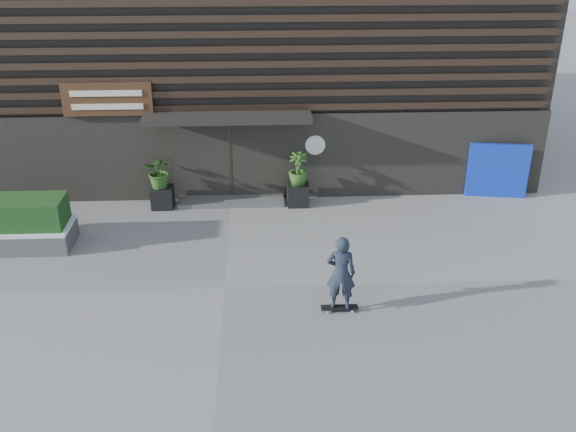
{
  "coord_description": "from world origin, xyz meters",
  "views": [
    {
      "loc": [
        0.84,
        -12.58,
        7.78
      ],
      "look_at": [
        1.48,
        1.34,
        1.1
      ],
      "focal_mm": 41.12,
      "sensor_mm": 36.0,
      "label": 1
    }
  ],
  "objects_px": {
    "raised_bed": "(1,237)",
    "skateboarder": "(341,273)",
    "blue_tarp": "(498,171)",
    "planter_pot_left": "(163,197)",
    "planter_pot_right": "(298,195)"
  },
  "relations": [
    {
      "from": "raised_bed",
      "to": "planter_pot_right",
      "type": "bearing_deg",
      "value": 16.25
    },
    {
      "from": "planter_pot_right",
      "to": "raised_bed",
      "type": "relative_size",
      "value": 0.17
    },
    {
      "from": "planter_pot_left",
      "to": "raised_bed",
      "type": "height_order",
      "value": "planter_pot_left"
    },
    {
      "from": "planter_pot_right",
      "to": "skateboarder",
      "type": "xyz_separation_m",
      "value": [
        0.55,
        -5.42,
        0.61
      ]
    },
    {
      "from": "blue_tarp",
      "to": "skateboarder",
      "type": "relative_size",
      "value": 0.98
    },
    {
      "from": "raised_bed",
      "to": "blue_tarp",
      "type": "height_order",
      "value": "blue_tarp"
    },
    {
      "from": "raised_bed",
      "to": "skateboarder",
      "type": "relative_size",
      "value": 2.01
    },
    {
      "from": "planter_pot_left",
      "to": "planter_pot_right",
      "type": "relative_size",
      "value": 1.0
    },
    {
      "from": "planter_pot_left",
      "to": "raised_bed",
      "type": "relative_size",
      "value": 0.17
    },
    {
      "from": "planter_pot_right",
      "to": "blue_tarp",
      "type": "bearing_deg",
      "value": 2.99
    },
    {
      "from": "planter_pot_left",
      "to": "planter_pot_right",
      "type": "distance_m",
      "value": 3.8
    },
    {
      "from": "blue_tarp",
      "to": "skateboarder",
      "type": "bearing_deg",
      "value": -123.61
    },
    {
      "from": "planter_pot_right",
      "to": "blue_tarp",
      "type": "xyz_separation_m",
      "value": [
        5.75,
        0.3,
        0.5
      ]
    },
    {
      "from": "raised_bed",
      "to": "skateboarder",
      "type": "height_order",
      "value": "skateboarder"
    },
    {
      "from": "planter_pot_left",
      "to": "raised_bed",
      "type": "distance_m",
      "value": 4.3
    }
  ]
}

